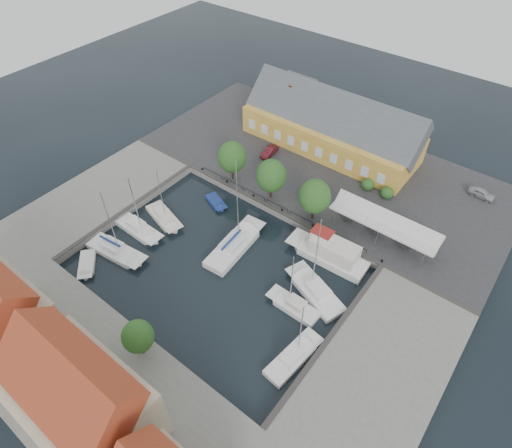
{
  "coord_description": "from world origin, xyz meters",
  "views": [
    {
      "loc": [
        24.53,
        -25.66,
        41.46
      ],
      "look_at": [
        0.0,
        6.0,
        1.5
      ],
      "focal_mm": 30.0,
      "sensor_mm": 36.0,
      "label": 1
    }
  ],
  "objects_px": {
    "warehouse": "(329,126)",
    "east_boat_b": "(294,307)",
    "launch_nw": "(216,203)",
    "west_boat_b": "(164,218)",
    "west_boat_d": "(116,252)",
    "car_red": "(269,152)",
    "trawler": "(330,254)",
    "east_boat_c": "(293,358)",
    "west_boat_c": "(139,230)",
    "tent_canopy": "(385,222)",
    "east_boat_a": "(316,292)",
    "launch_sw": "(87,265)",
    "car_silver": "(482,193)",
    "center_sailboat": "(234,246)"
  },
  "relations": [
    {
      "from": "warehouse",
      "to": "east_boat_b",
      "type": "height_order",
      "value": "warehouse"
    },
    {
      "from": "warehouse",
      "to": "launch_nw",
      "type": "height_order",
      "value": "warehouse"
    },
    {
      "from": "west_boat_b",
      "to": "launch_nw",
      "type": "height_order",
      "value": "west_boat_b"
    },
    {
      "from": "east_boat_b",
      "to": "west_boat_d",
      "type": "bearing_deg",
      "value": -162.92
    },
    {
      "from": "car_red",
      "to": "trawler",
      "type": "relative_size",
      "value": 0.34
    },
    {
      "from": "trawler",
      "to": "east_boat_c",
      "type": "height_order",
      "value": "east_boat_c"
    },
    {
      "from": "west_boat_c",
      "to": "launch_nw",
      "type": "xyz_separation_m",
      "value": [
        4.46,
        10.62,
        -0.17
      ]
    },
    {
      "from": "west_boat_d",
      "to": "trawler",
      "type": "bearing_deg",
      "value": 35.61
    },
    {
      "from": "tent_canopy",
      "to": "west_boat_d",
      "type": "relative_size",
      "value": 1.22
    },
    {
      "from": "west_boat_c",
      "to": "east_boat_a",
      "type": "bearing_deg",
      "value": 13.55
    },
    {
      "from": "warehouse",
      "to": "launch_sw",
      "type": "distance_m",
      "value": 41.52
    },
    {
      "from": "east_boat_b",
      "to": "west_boat_c",
      "type": "distance_m",
      "value": 23.59
    },
    {
      "from": "warehouse",
      "to": "east_boat_a",
      "type": "distance_m",
      "value": 30.07
    },
    {
      "from": "warehouse",
      "to": "launch_sw",
      "type": "height_order",
      "value": "warehouse"
    },
    {
      "from": "west_boat_c",
      "to": "west_boat_d",
      "type": "relative_size",
      "value": 0.89
    },
    {
      "from": "car_red",
      "to": "launch_sw",
      "type": "relative_size",
      "value": 0.78
    },
    {
      "from": "west_boat_b",
      "to": "launch_sw",
      "type": "height_order",
      "value": "west_boat_b"
    },
    {
      "from": "east_boat_a",
      "to": "tent_canopy",
      "type": "bearing_deg",
      "value": 79.71
    },
    {
      "from": "car_silver",
      "to": "trawler",
      "type": "xyz_separation_m",
      "value": [
        -11.47,
        -22.6,
        -0.61
      ]
    },
    {
      "from": "warehouse",
      "to": "trawler",
      "type": "bearing_deg",
      "value": -57.89
    },
    {
      "from": "car_red",
      "to": "west_boat_c",
      "type": "xyz_separation_m",
      "value": [
        -4.33,
        -23.69,
        -1.35
      ]
    },
    {
      "from": "center_sailboat",
      "to": "launch_sw",
      "type": "bearing_deg",
      "value": -133.19
    },
    {
      "from": "trawler",
      "to": "launch_nw",
      "type": "bearing_deg",
      "value": -177.35
    },
    {
      "from": "west_boat_c",
      "to": "launch_nw",
      "type": "height_order",
      "value": "west_boat_c"
    },
    {
      "from": "tent_canopy",
      "to": "car_red",
      "type": "relative_size",
      "value": 3.76
    },
    {
      "from": "trawler",
      "to": "east_boat_c",
      "type": "distance_m",
      "value": 14.8
    },
    {
      "from": "west_boat_d",
      "to": "west_boat_c",
      "type": "bearing_deg",
      "value": 98.31
    },
    {
      "from": "trawler",
      "to": "launch_sw",
      "type": "xyz_separation_m",
      "value": [
        -23.36,
        -19.45,
        -0.93
      ]
    },
    {
      "from": "car_red",
      "to": "center_sailboat",
      "type": "bearing_deg",
      "value": -71.24
    },
    {
      "from": "west_boat_d",
      "to": "east_boat_a",
      "type": "bearing_deg",
      "value": 23.44
    },
    {
      "from": "car_silver",
      "to": "launch_sw",
      "type": "relative_size",
      "value": 0.77
    },
    {
      "from": "car_silver",
      "to": "trawler",
      "type": "height_order",
      "value": "trawler"
    },
    {
      "from": "tent_canopy",
      "to": "west_boat_d",
      "type": "height_order",
      "value": "west_boat_d"
    },
    {
      "from": "tent_canopy",
      "to": "east_boat_a",
      "type": "xyz_separation_m",
      "value": [
        -2.22,
        -12.22,
        -3.42
      ]
    },
    {
      "from": "west_boat_b",
      "to": "east_boat_a",
      "type": "bearing_deg",
      "value": 5.21
    },
    {
      "from": "west_boat_d",
      "to": "warehouse",
      "type": "bearing_deg",
      "value": 75.64
    },
    {
      "from": "center_sailboat",
      "to": "launch_nw",
      "type": "relative_size",
      "value": 3.12
    },
    {
      "from": "west_boat_b",
      "to": "west_boat_c",
      "type": "xyz_separation_m",
      "value": [
        -0.92,
        -3.73,
        0.0
      ]
    },
    {
      "from": "car_red",
      "to": "launch_sw",
      "type": "height_order",
      "value": "car_red"
    },
    {
      "from": "car_red",
      "to": "east_boat_b",
      "type": "bearing_deg",
      "value": -52.36
    },
    {
      "from": "east_boat_b",
      "to": "west_boat_c",
      "type": "height_order",
      "value": "west_boat_c"
    },
    {
      "from": "east_boat_a",
      "to": "trawler",
      "type": "bearing_deg",
      "value": 105.22
    },
    {
      "from": "car_red",
      "to": "launch_nw",
      "type": "height_order",
      "value": "car_red"
    },
    {
      "from": "warehouse",
      "to": "car_red",
      "type": "relative_size",
      "value": 7.67
    },
    {
      "from": "west_boat_d",
      "to": "launch_sw",
      "type": "distance_m",
      "value": 3.78
    },
    {
      "from": "east_boat_a",
      "to": "east_boat_b",
      "type": "height_order",
      "value": "east_boat_a"
    },
    {
      "from": "trawler",
      "to": "west_boat_d",
      "type": "distance_m",
      "value": 27.27
    },
    {
      "from": "east_boat_a",
      "to": "center_sailboat",
      "type": "bearing_deg",
      "value": -178.52
    },
    {
      "from": "east_boat_a",
      "to": "east_boat_b",
      "type": "bearing_deg",
      "value": -105.04
    },
    {
      "from": "east_boat_b",
      "to": "east_boat_c",
      "type": "distance_m",
      "value": 6.36
    }
  ]
}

